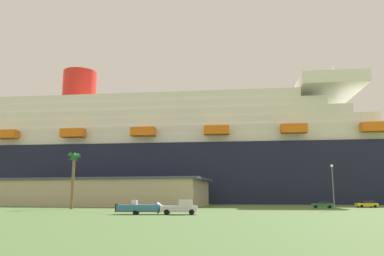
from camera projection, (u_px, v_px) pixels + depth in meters
ground_plane at (192, 205)px, 105.22m from camera, size 600.00×600.00×0.00m
cruise_ship at (155, 159)px, 139.62m from camera, size 246.19×39.94×56.07m
terminal_building at (98, 192)px, 103.74m from camera, size 62.58×28.76×7.26m
pickup_truck at (181, 208)px, 57.32m from camera, size 5.73×2.60×2.20m
small_boat_on_trailer at (143, 208)px, 57.53m from camera, size 8.81×2.47×2.15m
palm_tree at (74, 165)px, 80.99m from camera, size 3.06×2.83×11.92m
street_lamp at (333, 181)px, 72.85m from camera, size 0.56×0.56×8.79m
parked_car_green_wagon at (322, 204)px, 84.45m from camera, size 4.71×2.49×1.58m
parked_car_yellow_taxi at (367, 204)px, 87.15m from camera, size 4.87×2.53×1.58m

